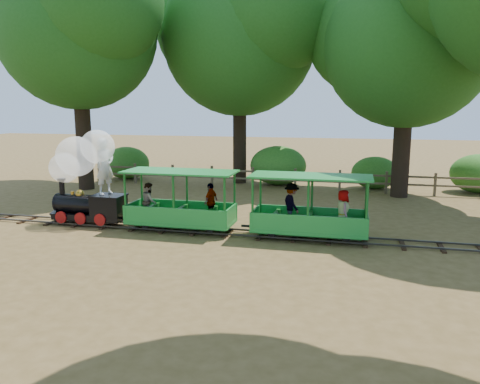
% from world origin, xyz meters
% --- Properties ---
extents(ground, '(90.00, 90.00, 0.00)m').
position_xyz_m(ground, '(0.00, 0.00, 0.00)').
color(ground, olive).
rests_on(ground, ground).
extents(track, '(22.00, 1.00, 0.10)m').
position_xyz_m(track, '(0.00, 0.00, 0.07)').
color(track, '#3F3D3A').
rests_on(track, ground).
extents(locomotive, '(2.73, 1.29, 3.14)m').
position_xyz_m(locomotive, '(-4.84, 0.08, 1.77)').
color(locomotive, black).
rests_on(locomotive, ground).
extents(carriage_front, '(3.41, 1.39, 1.77)m').
position_xyz_m(carriage_front, '(-1.55, -0.01, 0.76)').
color(carriage_front, '#1F8E33').
rests_on(carriage_front, track).
extents(carriage_rear, '(3.41, 1.49, 1.77)m').
position_xyz_m(carriage_rear, '(2.41, 0.05, 0.78)').
color(carriage_rear, '#1F8E33').
rests_on(carriage_rear, track).
extents(oak_nw, '(8.78, 7.73, 10.65)m').
position_xyz_m(oak_nw, '(-8.54, 6.10, 7.50)').
color(oak_nw, '#2D2116').
rests_on(oak_nw, ground).
extents(oak_nc, '(9.29, 8.17, 10.74)m').
position_xyz_m(oak_nc, '(-2.04, 9.60, 7.41)').
color(oak_nc, '#2D2116').
rests_on(oak_nc, ground).
extents(oak_ne, '(8.49, 7.47, 9.68)m').
position_xyz_m(oak_ne, '(5.47, 7.59, 6.64)').
color(oak_ne, '#2D2116').
rests_on(oak_ne, ground).
extents(fence, '(18.10, 0.10, 1.00)m').
position_xyz_m(fence, '(0.00, 8.00, 0.58)').
color(fence, brown).
rests_on(fence, ground).
extents(shrub_west, '(2.46, 1.89, 1.70)m').
position_xyz_m(shrub_west, '(-8.12, 9.30, 0.85)').
color(shrub_west, '#2D6B1E').
rests_on(shrub_west, ground).
extents(shrub_mid_w, '(2.75, 2.12, 1.91)m').
position_xyz_m(shrub_mid_w, '(-0.02, 9.30, 0.95)').
color(shrub_mid_w, '#2D6B1E').
rests_on(shrub_mid_w, ground).
extents(shrub_mid_e, '(2.17, 1.67, 1.50)m').
position_xyz_m(shrub_mid_e, '(4.56, 9.30, 0.75)').
color(shrub_mid_e, '#2D6B1E').
rests_on(shrub_mid_e, ground).
extents(shrub_east, '(2.49, 1.92, 1.72)m').
position_xyz_m(shrub_east, '(9.00, 9.30, 0.86)').
color(shrub_east, '#2D6B1E').
rests_on(shrub_east, ground).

